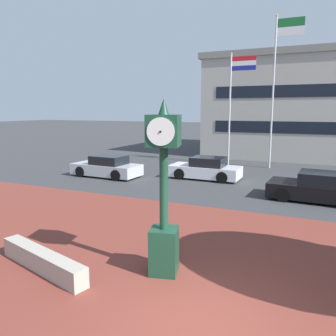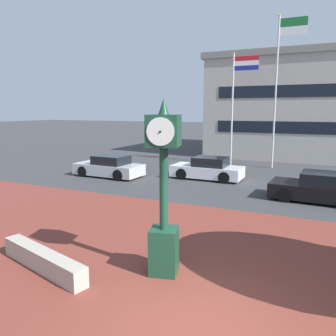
# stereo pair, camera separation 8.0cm
# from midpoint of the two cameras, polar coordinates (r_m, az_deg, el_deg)

# --- Properties ---
(ground_plane) EXTENTS (200.00, 200.00, 0.00)m
(ground_plane) POSITION_cam_midpoint_polar(r_m,az_deg,el_deg) (6.84, 4.74, -25.51)
(ground_plane) COLOR #38383A
(plaza_brick_paving) EXTENTS (44.00, 11.61, 0.01)m
(plaza_brick_paving) POSITION_cam_midpoint_polar(r_m,az_deg,el_deg) (8.31, 9.17, -18.69)
(plaza_brick_paving) COLOR brown
(plaza_brick_paving) RESTS_ON ground
(planter_wall) EXTENTS (3.20, 1.21, 0.50)m
(planter_wall) POSITION_cam_midpoint_polar(r_m,az_deg,el_deg) (9.24, -20.73, -14.48)
(planter_wall) COLOR #ADA393
(planter_wall) RESTS_ON ground
(street_clock) EXTENTS (0.88, 0.91, 4.21)m
(street_clock) POSITION_cam_midpoint_polar(r_m,az_deg,el_deg) (7.98, -0.99, -4.63)
(street_clock) COLOR #19422D
(street_clock) RESTS_ON ground
(car_street_near) EXTENTS (4.11, 2.12, 1.28)m
(car_street_near) POSITION_cam_midpoint_polar(r_m,az_deg,el_deg) (16.16, 23.84, -3.13)
(car_street_near) COLOR black
(car_street_near) RESTS_ON ground
(car_street_far) EXTENTS (4.21, 1.99, 1.28)m
(car_street_far) POSITION_cam_midpoint_polar(r_m,az_deg,el_deg) (20.52, -10.39, 0.15)
(car_street_far) COLOR #B7BABF
(car_street_far) RESTS_ON ground
(car_street_distant) EXTENTS (4.08, 1.86, 1.28)m
(car_street_distant) POSITION_cam_midpoint_polar(r_m,az_deg,el_deg) (19.63, 6.29, -0.19)
(car_street_distant) COLOR silver
(car_street_distant) RESTS_ON ground
(flagpole_primary) EXTENTS (1.77, 0.14, 7.84)m
(flagpole_primary) POSITION_cam_midpoint_polar(r_m,az_deg,el_deg) (24.48, 10.87, 11.42)
(flagpole_primary) COLOR silver
(flagpole_primary) RESTS_ON ground
(flagpole_secondary) EXTENTS (1.78, 0.14, 10.00)m
(flagpole_secondary) POSITION_cam_midpoint_polar(r_m,az_deg,el_deg) (24.03, 17.87, 14.18)
(flagpole_secondary) COLOR silver
(flagpole_secondary) RESTS_ON ground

